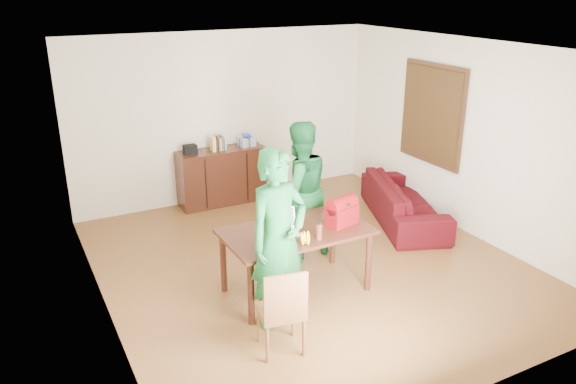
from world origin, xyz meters
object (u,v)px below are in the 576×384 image
table (296,238)px  red_bag (342,214)px  sofa (404,201)px  laptop (283,229)px  bottle (319,231)px  person_near (278,239)px  chair (281,326)px  person_far (299,190)px

table → red_bag: (0.54, -0.10, 0.23)m
sofa → laptop: bearing=133.6°
table → bottle: (0.11, -0.32, 0.20)m
person_near → sofa: (2.86, 1.51, -0.65)m
chair → laptop: (0.49, 0.93, 0.55)m
bottle → red_bag: size_ratio=0.55×
chair → person_near: size_ratio=0.49×
laptop → sofa: bearing=39.2°
bottle → sofa: bottle is taller
sofa → bottle: bearing=142.1°
table → person_near: size_ratio=0.87×
chair → laptop: size_ratio=2.34×
red_bag → table: bearing=155.9°
table → chair: (-0.67, -0.93, -0.41)m
chair → person_far: size_ratio=0.52×
bottle → sofa: (2.30, 1.37, -0.57)m
person_far → sofa: person_far is taller
laptop → chair: bearing=-101.0°
laptop → bottle: laptop is taller
laptop → sofa: laptop is taller
bottle → red_bag: bearing=26.5°
person_far → red_bag: bearing=93.9°
person_far → sofa: size_ratio=0.86×
table → person_far: bearing=59.3°
sofa → chair: bearing=144.2°
laptop → bottle: bearing=-31.2°
laptop → bottle: 0.43m
person_near → bottle: person_near is taller
table → bottle: bottle is taller
person_near → table: bearing=33.3°
red_bag → laptop: bearing=158.7°
laptop → red_bag: (0.71, -0.10, 0.09)m
person_far → table: bearing=60.1°
person_near → sofa: bearing=16.0°
table → laptop: bearing=-179.7°
chair → laptop: 1.19m
person_far → sofa: (1.93, 0.23, -0.59)m
chair → sofa: chair is taller
person_far → sofa: 2.03m
chair → person_near: bearing=76.8°
bottle → person_near: bearing=-166.0°
table → sofa: (2.41, 1.06, -0.37)m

